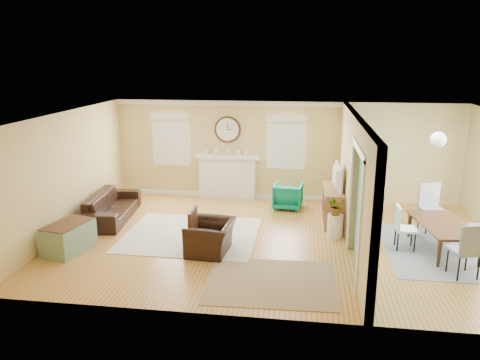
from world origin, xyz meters
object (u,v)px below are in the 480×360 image
Objects in this scene: sofa at (112,206)px; dining_table at (444,237)px; credenza at (334,205)px; green_chair at (288,196)px; eames_chair at (211,237)px.

dining_table is (7.20, -0.89, -0.02)m from sofa.
sofa is 7.25m from dining_table.
credenza is at bearing 46.71° from dining_table.
green_chair is at bearing 45.41° from dining_table.
credenza is at bearing 135.38° from eames_chair.
green_chair is at bearing 159.72° from eames_chair.
dining_table is at bearing -34.68° from credenza.
green_chair is (4.06, 1.38, 0.01)m from sofa.
dining_table is at bearing 150.02° from green_chair.
eames_chair is 3.24m from credenza.
sofa is 3.12m from eames_chair.
credenza is (5.14, 0.53, 0.09)m from sofa.
credenza reaches higher than sofa.
sofa reaches higher than dining_table.
dining_table is (4.51, 0.69, -0.03)m from eames_chair.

